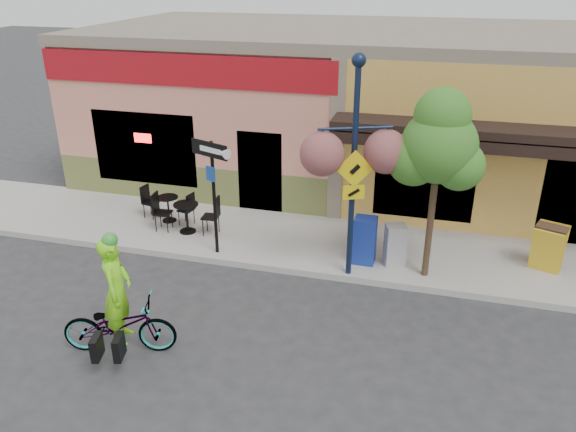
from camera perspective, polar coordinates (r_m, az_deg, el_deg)
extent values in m
plane|color=#2D2D30|center=(11.66, 6.33, -8.03)|extent=(90.00, 90.00, 0.00)
cube|color=#9E9B93|center=(13.35, 7.73, -3.30)|extent=(24.00, 3.00, 0.15)
cube|color=#A8A59E|center=(12.09, 6.77, -6.38)|extent=(24.00, 0.12, 0.15)
imported|color=#9C1C0E|center=(10.26, -16.75, -10.59)|extent=(2.06, 1.15, 1.03)
imported|color=#7FEC18|center=(9.99, -16.81, -8.51)|extent=(0.63, 0.80, 1.93)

